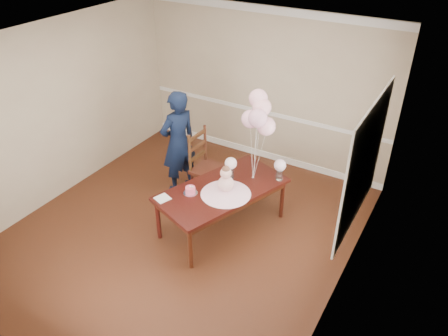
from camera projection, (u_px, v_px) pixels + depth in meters
floor at (184, 230)px, 6.34m from camera, size 4.50×5.00×0.00m
ceiling at (172, 45)px, 4.91m from camera, size 4.50×5.00×0.02m
wall_back at (263, 87)px, 7.46m from camera, size 4.50×0.02×2.70m
wall_front at (11, 271)px, 3.79m from camera, size 4.50×0.02×2.70m
wall_left at (57, 112)px, 6.59m from camera, size 0.02×5.00×2.70m
wall_right at (350, 201)px, 4.66m from camera, size 0.02×5.00×2.70m
chair_rail_trim at (262, 112)px, 7.69m from camera, size 4.50×0.02×0.07m
crown_molding at (267, 10)px, 6.77m from camera, size 4.50×0.02×0.12m
baseboard_trim at (260, 153)px, 8.13m from camera, size 4.50×0.02×0.12m
window_frame at (364, 164)px, 4.93m from camera, size 0.02×1.66×1.56m
window_blinds at (363, 164)px, 4.94m from camera, size 0.01×1.50×1.40m
dining_table_top at (222, 190)px, 6.06m from camera, size 1.47×2.02×0.05m
table_apron at (222, 194)px, 6.10m from camera, size 1.36×1.90×0.09m
table_leg_fl at (158, 220)px, 6.04m from camera, size 0.08×0.08×0.63m
table_leg_fr at (190, 248)px, 5.54m from camera, size 0.08×0.08×0.63m
table_leg_bl at (247, 178)px, 6.94m from camera, size 0.08×0.08×0.63m
table_leg_br at (282, 199)px, 6.45m from camera, size 0.08×0.08×0.63m
baby_skirt at (226, 191)px, 5.91m from camera, size 0.88×0.88×0.09m
baby_torso at (226, 184)px, 5.85m from camera, size 0.22×0.22×0.22m
baby_head at (226, 173)px, 5.76m from camera, size 0.15×0.15×0.15m
baby_hair at (226, 169)px, 5.73m from camera, size 0.11×0.11×0.11m
cake_platter at (191, 193)px, 5.95m from camera, size 0.26×0.26×0.01m
birthday_cake at (190, 190)px, 5.92m from camera, size 0.17×0.17×0.09m
cake_flower_a at (190, 186)px, 5.89m from camera, size 0.03×0.03×0.03m
cake_flower_b at (192, 187)px, 5.88m from camera, size 0.03×0.03×0.03m
rose_vase_near at (231, 173)px, 6.25m from camera, size 0.12×0.12×0.15m
roses_near at (231, 163)px, 6.16m from camera, size 0.17×0.17×0.17m
rose_vase_far at (279, 175)px, 6.21m from camera, size 0.12×0.12×0.15m
roses_far at (280, 165)px, 6.12m from camera, size 0.17×0.17×0.17m
napkin at (163, 198)px, 5.84m from camera, size 0.23×0.23×0.01m
balloon_weight at (253, 178)px, 6.26m from camera, size 0.05×0.05×0.02m
balloon_a at (251, 119)px, 5.84m from camera, size 0.25×0.25×0.25m
balloon_b at (258, 118)px, 5.65m from camera, size 0.25×0.25×0.25m
balloon_c at (262, 107)px, 5.73m from camera, size 0.25×0.25×0.25m
balloon_d at (258, 98)px, 5.75m from camera, size 0.25×0.25×0.25m
balloon_e at (266, 126)px, 5.76m from camera, size 0.25×0.25×0.25m
balloon_ribbon_a at (252, 154)px, 6.09m from camera, size 0.08×0.03×0.76m
balloon_ribbon_b at (255, 154)px, 5.99m from camera, size 0.07×0.08×0.85m
balloon_ribbon_c at (257, 148)px, 6.03m from camera, size 0.05×0.08×0.94m
balloon_ribbon_d at (255, 144)px, 6.04m from camera, size 0.04×0.11×1.03m
balloon_ribbon_e at (259, 157)px, 6.04m from camera, size 0.14×0.02×0.70m
dining_chair_seat at (210, 170)px, 6.80m from camera, size 0.51×0.51×0.06m
chair_leg_fl at (192, 186)px, 6.88m from camera, size 0.05×0.05×0.48m
chair_leg_fr at (213, 194)px, 6.70m from camera, size 0.05×0.05×0.48m
chair_leg_bl at (207, 175)px, 7.17m from camera, size 0.05×0.05×0.48m
chair_leg_br at (227, 182)px, 6.98m from camera, size 0.05×0.05×0.48m
chair_back_post_l at (190, 154)px, 6.59m from camera, size 0.05×0.05×0.62m
chair_back_post_r at (205, 143)px, 6.87m from camera, size 0.05×0.05×0.62m
chair_slat_low at (198, 156)px, 6.80m from camera, size 0.06×0.44×0.06m
chair_slat_mid at (198, 146)px, 6.71m from camera, size 0.06×0.44×0.06m
chair_slat_top at (197, 136)px, 6.61m from camera, size 0.06×0.44×0.06m
woman at (178, 143)px, 6.81m from camera, size 0.61×0.73×1.71m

